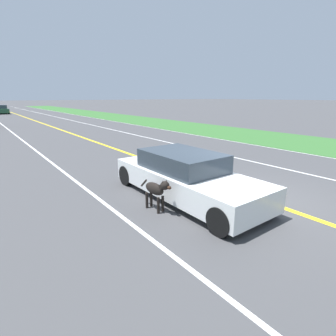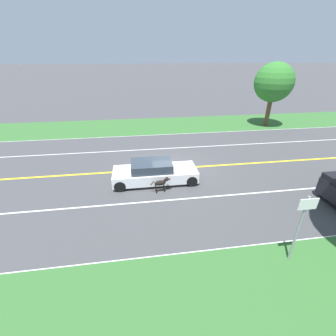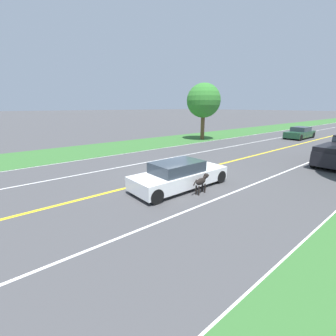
# 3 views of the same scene
# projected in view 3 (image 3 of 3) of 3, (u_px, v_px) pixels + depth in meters

# --- Properties ---
(ground_plane) EXTENTS (400.00, 400.00, 0.00)m
(ground_plane) POSITION_uv_depth(u_px,v_px,m) (178.00, 175.00, 12.44)
(ground_plane) COLOR #424244
(centre_divider_line) EXTENTS (0.18, 160.00, 0.01)m
(centre_divider_line) POSITION_uv_depth(u_px,v_px,m) (178.00, 175.00, 12.43)
(centre_divider_line) COLOR yellow
(centre_divider_line) RESTS_ON ground
(lane_edge_line_right) EXTENTS (0.14, 160.00, 0.01)m
(lane_edge_line_right) POSITION_uv_depth(u_px,v_px,m) (324.00, 224.00, 7.23)
(lane_edge_line_right) COLOR white
(lane_edge_line_right) RESTS_ON ground
(lane_edge_line_left) EXTENTS (0.14, 160.00, 0.01)m
(lane_edge_line_left) POSITION_uv_depth(u_px,v_px,m) (119.00, 154.00, 17.64)
(lane_edge_line_left) COLOR white
(lane_edge_line_left) RESTS_ON ground
(lane_dash_same_dir) EXTENTS (0.10, 160.00, 0.01)m
(lane_dash_same_dir) POSITION_uv_depth(u_px,v_px,m) (232.00, 193.00, 9.83)
(lane_dash_same_dir) COLOR white
(lane_dash_same_dir) RESTS_ON ground
(lane_dash_oncoming) EXTENTS (0.10, 160.00, 0.01)m
(lane_dash_oncoming) POSITION_uv_depth(u_px,v_px,m) (143.00, 163.00, 15.04)
(lane_dash_oncoming) COLOR white
(lane_dash_oncoming) RESTS_ON ground
(grass_verge_left) EXTENTS (6.00, 160.00, 0.03)m
(grass_verge_left) POSITION_uv_depth(u_px,v_px,m) (103.00, 149.00, 19.87)
(grass_verge_left) COLOR #33662D
(grass_verge_left) RESTS_ON ground
(ego_car) EXTENTS (1.81, 4.75, 1.27)m
(ego_car) POSITION_uv_depth(u_px,v_px,m) (179.00, 175.00, 10.36)
(ego_car) COLOR white
(ego_car) RESTS_ON ground
(dog) EXTENTS (0.29, 1.10, 0.86)m
(dog) POSITION_uv_depth(u_px,v_px,m) (202.00, 181.00, 9.69)
(dog) COLOR black
(dog) RESTS_ON ground
(oncoming_car) EXTENTS (1.86, 4.49, 1.34)m
(oncoming_car) POSITION_uv_depth(u_px,v_px,m) (300.00, 133.00, 26.16)
(oncoming_car) COLOR #1E472D
(oncoming_car) RESTS_ON ground
(roadside_tree_left_near) EXTENTS (3.67, 3.67, 6.09)m
(roadside_tree_left_near) POSITION_uv_depth(u_px,v_px,m) (204.00, 101.00, 24.37)
(roadside_tree_left_near) COLOR brown
(roadside_tree_left_near) RESTS_ON ground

